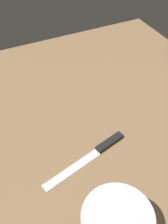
% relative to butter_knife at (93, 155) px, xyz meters
% --- Properties ---
extents(ground_plane, '(0.93, 0.78, 0.03)m').
position_rel_butter_knife_xyz_m(ground_plane, '(0.04, -0.07, -0.02)').
color(ground_plane, brown).
extents(butter_knife, '(0.07, 0.20, 0.01)m').
position_rel_butter_knife_xyz_m(butter_knife, '(0.00, 0.00, 0.00)').
color(butter_knife, silver).
rests_on(butter_knife, ground_plane).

